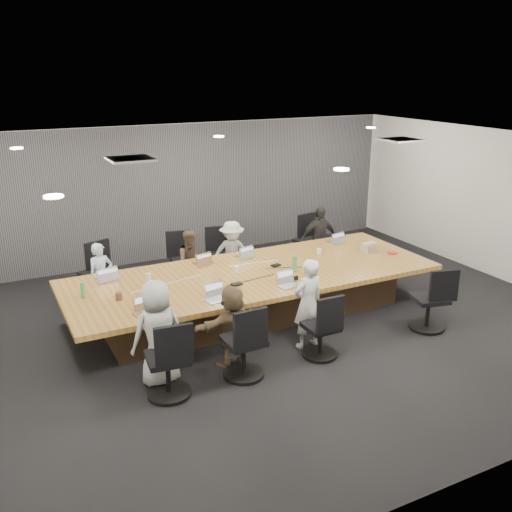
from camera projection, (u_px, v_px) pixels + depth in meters
name	position (u px, v px, depth m)	size (l,w,h in m)	color
floor	(267.00, 326.00, 9.01)	(10.00, 8.00, 0.00)	black
ceiling	(269.00, 148.00, 8.12)	(10.00, 8.00, 0.00)	white
wall_back	(179.00, 192.00, 11.95)	(10.00, 2.80, 0.00)	beige
wall_front	(474.00, 357.00, 5.18)	(10.00, 2.80, 0.00)	beige
wall_right	(503.00, 206.00, 10.70)	(8.00, 2.80, 0.00)	beige
curtain	(180.00, 192.00, 11.88)	(9.80, 0.04, 2.80)	#535256
conference_table	(253.00, 292.00, 9.31)	(6.00, 2.20, 0.74)	#3C2919
chair_0	(98.00, 278.00, 9.82)	(0.58, 0.58, 0.86)	black
chair_1	(185.00, 265.00, 10.50)	(0.57, 0.57, 0.84)	black
chair_2	(225.00, 259.00, 10.84)	(0.56, 0.56, 0.83)	black
chair_3	(309.00, 245.00, 11.65)	(0.58, 0.58, 0.86)	black
chair_4	(168.00, 364.00, 6.99)	(0.59, 0.59, 0.87)	black
chair_5	(244.00, 346.00, 7.44)	(0.58, 0.58, 0.86)	black
chair_6	(320.00, 332.00, 7.96)	(0.51, 0.51, 0.76)	black
chair_7	(429.00, 303.00, 8.79)	(0.58, 0.58, 0.85)	black
person_0	(101.00, 277.00, 9.47)	(0.42, 0.28, 1.16)	#AAC8D8
laptop_0	(108.00, 278.00, 8.95)	(0.35, 0.24, 0.02)	#B2B2B7
person_1	(192.00, 262.00, 10.15)	(0.57, 0.44, 1.17)	#48392D
laptop_1	(203.00, 262.00, 9.64)	(0.30, 0.21, 0.02)	#8C6647
person_2	(232.00, 254.00, 10.48)	(0.80, 0.46, 1.24)	#A2A9A3
laptop_2	(245.00, 256.00, 9.97)	(0.29, 0.20, 0.02)	#B2B2B7
person_3	(319.00, 239.00, 11.28)	(0.77, 0.32, 1.31)	#262627
laptop_3	(335.00, 242.00, 10.78)	(0.29, 0.20, 0.02)	#B2B2B7
person_4	(158.00, 333.00, 7.20)	(0.68, 0.45, 1.40)	#9C9E9C
laptop_4	(145.00, 314.00, 7.65)	(0.30, 0.21, 0.02)	#8C6647
person_5	(232.00, 326.00, 7.69)	(1.07, 0.34, 1.15)	brown
laptop_5	(216.00, 300.00, 8.10)	(0.32, 0.22, 0.02)	#B2B2B7
person_6	(308.00, 304.00, 8.16)	(0.49, 0.32, 1.35)	#BDBDBD
laptop_6	(289.00, 286.00, 8.61)	(0.29, 0.20, 0.02)	#B2B2B7
bottle_green_left	(83.00, 290.00, 8.17)	(0.07, 0.07, 0.23)	#488C50
bottle_green_right	(294.00, 264.00, 9.19)	(0.08, 0.08, 0.27)	#488C50
bottle_clear	(149.00, 280.00, 8.54)	(0.07, 0.07, 0.23)	silver
cup_white_far	(236.00, 269.00, 9.18)	(0.09, 0.09, 0.11)	white
cup_white_near	(319.00, 252.00, 10.07)	(0.08, 0.08, 0.10)	white
mug_brown	(119.00, 296.00, 8.11)	(0.09, 0.09, 0.11)	brown
mic_left	(237.00, 284.00, 8.66)	(0.16, 0.10, 0.03)	black
mic_right	(276.00, 265.00, 9.48)	(0.15, 0.10, 0.03)	black
stapler	(293.00, 279.00, 8.84)	(0.17, 0.04, 0.06)	black
canvas_bag	(369.00, 247.00, 10.25)	(0.27, 0.17, 0.15)	tan
snack_packet	(392.00, 253.00, 10.10)	(0.16, 0.11, 0.04)	red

